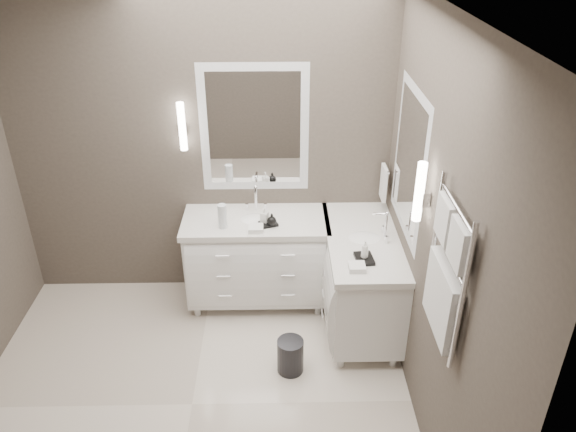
{
  "coord_description": "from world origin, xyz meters",
  "views": [
    {
      "loc": [
        0.64,
        -2.9,
        3.18
      ],
      "look_at": [
        0.71,
        0.7,
        1.17
      ],
      "focal_mm": 35.0,
      "sensor_mm": 36.0,
      "label": 1
    }
  ],
  "objects_px": {
    "vanity_back": "(257,255)",
    "vanity_right": "(361,275)",
    "waste_bin": "(290,356)",
    "towel_ladder": "(445,277)"
  },
  "relations": [
    {
      "from": "vanity_right",
      "to": "waste_bin",
      "type": "distance_m",
      "value": 0.9
    },
    {
      "from": "towel_ladder",
      "to": "vanity_back",
      "type": "bearing_deg",
      "value": 124.1
    },
    {
      "from": "vanity_back",
      "to": "vanity_right",
      "type": "distance_m",
      "value": 0.93
    },
    {
      "from": "vanity_back",
      "to": "vanity_right",
      "type": "xyz_separation_m",
      "value": [
        0.88,
        -0.33,
        0.0
      ]
    },
    {
      "from": "vanity_right",
      "to": "waste_bin",
      "type": "xyz_separation_m",
      "value": [
        -0.6,
        -0.57,
        -0.34
      ]
    },
    {
      "from": "towel_ladder",
      "to": "waste_bin",
      "type": "relative_size",
      "value": 3.15
    },
    {
      "from": "vanity_back",
      "to": "towel_ladder",
      "type": "bearing_deg",
      "value": -55.9
    },
    {
      "from": "towel_ladder",
      "to": "waste_bin",
      "type": "xyz_separation_m",
      "value": [
        -0.83,
        0.73,
        -1.25
      ]
    },
    {
      "from": "vanity_right",
      "to": "waste_bin",
      "type": "relative_size",
      "value": 4.34
    },
    {
      "from": "vanity_back",
      "to": "waste_bin",
      "type": "xyz_separation_m",
      "value": [
        0.27,
        -0.89,
        -0.34
      ]
    }
  ]
}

